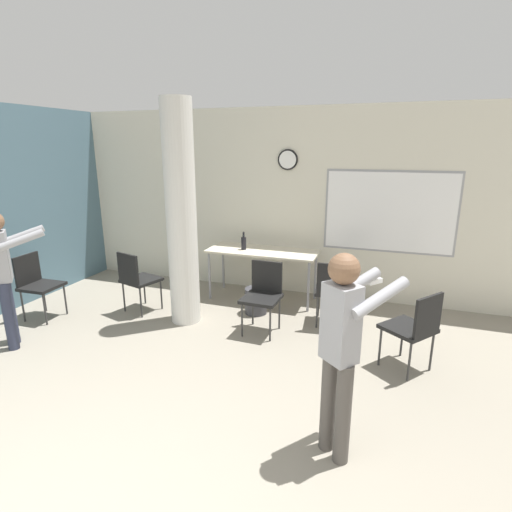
% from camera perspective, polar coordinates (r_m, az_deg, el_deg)
% --- Properties ---
extents(wall_back, '(8.00, 0.15, 2.80)m').
position_cam_1_polar(wall_back, '(6.18, 4.61, 7.54)').
color(wall_back, beige).
rests_on(wall_back, ground_plane).
extents(support_pillar, '(0.38, 0.38, 2.80)m').
position_cam_1_polar(support_pillar, '(5.08, -10.63, 5.60)').
color(support_pillar, silver).
rests_on(support_pillar, ground_plane).
extents(folding_table, '(1.62, 0.64, 0.76)m').
position_cam_1_polar(folding_table, '(5.90, 0.95, 0.30)').
color(folding_table, beige).
rests_on(folding_table, ground_plane).
extents(bottle_on_table, '(0.07, 0.07, 0.27)m').
position_cam_1_polar(bottle_on_table, '(5.91, -1.78, 1.90)').
color(bottle_on_table, black).
rests_on(bottle_on_table, folding_table).
extents(waste_bin, '(0.31, 0.31, 0.36)m').
position_cam_1_polar(waste_bin, '(5.55, -0.01, -6.40)').
color(waste_bin, '#38383D').
rests_on(waste_bin, ground_plane).
extents(chair_mid_room, '(0.62, 0.62, 0.87)m').
position_cam_1_polar(chair_mid_room, '(4.36, 21.71, -9.21)').
color(chair_mid_room, black).
rests_on(chair_mid_room, ground_plane).
extents(chair_by_left_wall, '(0.45, 0.45, 0.87)m').
position_cam_1_polar(chair_by_left_wall, '(6.05, -28.81, -3.21)').
color(chair_by_left_wall, black).
rests_on(chair_by_left_wall, ground_plane).
extents(chair_table_front, '(0.45, 0.45, 0.87)m').
position_cam_1_polar(chair_table_front, '(4.93, 1.03, -5.17)').
color(chair_table_front, black).
rests_on(chair_table_front, ground_plane).
extents(chair_near_pillar, '(0.55, 0.55, 0.87)m').
position_cam_1_polar(chair_near_pillar, '(5.71, -16.65, -2.91)').
color(chair_near_pillar, black).
rests_on(chair_near_pillar, ground_plane).
extents(chair_table_right, '(0.49, 0.49, 0.87)m').
position_cam_1_polar(chair_table_right, '(5.15, 10.91, -4.52)').
color(chair_table_right, black).
rests_on(chair_table_right, ground_plane).
extents(person_playing_side, '(0.58, 0.63, 1.57)m').
position_cam_1_polar(person_playing_side, '(2.92, 12.22, -11.90)').
color(person_playing_side, '#514C47').
rests_on(person_playing_side, ground_plane).
extents(person_watching_back, '(0.60, 0.60, 1.57)m').
position_cam_1_polar(person_watching_back, '(5.22, -32.30, -1.65)').
color(person_watching_back, '#2D3347').
rests_on(person_watching_back, ground_plane).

